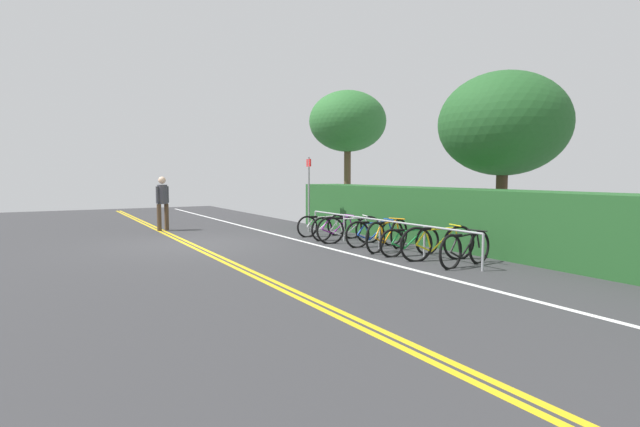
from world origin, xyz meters
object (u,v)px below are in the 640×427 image
bike_rack (380,226)px  tree_mid (504,124)px  bicycle_6 (438,243)px  bicycle_2 (350,230)px  pedestrian (162,199)px  bicycle_3 (375,233)px  bicycle_4 (387,235)px  sign_post_near (309,187)px  bicycle_7 (465,249)px  bicycle_1 (337,228)px  tree_near_left (348,122)px  bicycle_5 (410,242)px  bicycle_0 (322,226)px

bike_rack → tree_mid: bearing=76.0°
bicycle_6 → bicycle_2: bearing=-176.0°
bicycle_6 → pedestrian: pedestrian is taller
bike_rack → pedestrian: 7.72m
bicycle_3 → bicycle_2: bearing=-162.2°
bicycle_4 → sign_post_near: (-4.43, 0.23, 1.06)m
bicycle_7 → tree_mid: tree_mid is taller
bicycle_3 → bicycle_6: bicycle_6 is taller
tree_mid → bicycle_1: bearing=-129.9°
tree_near_left → tree_mid: (6.64, 0.58, -0.64)m
bicycle_3 → sign_post_near: 3.87m
bicycle_2 → bicycle_6: 3.13m
bicycle_1 → bicycle_3: 1.61m
bicycle_7 → sign_post_near: size_ratio=0.70×
bike_rack → bicycle_2: size_ratio=3.80×
bicycle_2 → pedestrian: bearing=-146.3°
bicycle_5 → bicycle_7: 1.56m
pedestrian → tree_near_left: (0.89, 6.59, 2.76)m
bicycle_3 → bicycle_6: 2.33m
bike_rack → pedestrian: bearing=-150.3°
bicycle_4 → pedestrian: size_ratio=0.97×
tree_mid → bicycle_4: bearing=-98.2°
bicycle_0 → pedestrian: pedestrian is taller
bicycle_7 → bicycle_5: bearing=-175.2°
bike_rack → sign_post_near: sign_post_near is taller
bicycle_1 → bicycle_2: bicycle_2 is taller
bicycle_1 → bicycle_2: bearing=-7.9°
bicycle_5 → bicycle_3: bearing=174.5°
bicycle_5 → bicycle_7: (1.56, 0.13, 0.03)m
bicycle_4 → pedestrian: 8.03m
bicycle_1 → bicycle_3: size_ratio=1.01×
bicycle_6 → tree_near_left: (-7.76, 2.68, 3.42)m
bicycle_1 → pedestrian: size_ratio=0.98×
bicycle_0 → tree_mid: 5.74m
sign_post_near → tree_mid: (4.92, 3.15, 1.72)m
pedestrian → sign_post_near: size_ratio=0.74×
sign_post_near → bicycle_0: bearing=-9.8°
bicycle_6 → tree_mid: (-1.12, 3.27, 2.78)m
bicycle_2 → pedestrian: size_ratio=0.98×
pedestrian → bicycle_3: bearing=32.0°
bicycle_5 → sign_post_near: size_ratio=0.68×
bicycle_6 → bike_rack: bearing=-177.4°
bicycle_2 → bicycle_4: (1.52, 0.10, 0.01)m
bicycle_1 → tree_near_left: (-3.82, 2.79, 3.45)m
bicycle_5 → bicycle_1: bearing=179.9°
bicycle_0 → bicycle_5: bicycle_5 is taller
bicycle_6 → tree_mid: 4.43m
bicycle_4 → bicycle_7: size_ratio=1.03×
bike_rack → bicycle_3: bike_rack is taller
bicycle_1 → bicycle_5: 3.16m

